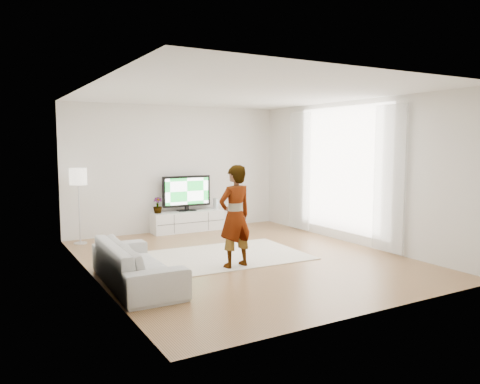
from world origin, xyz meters
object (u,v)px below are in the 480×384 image
television (187,192)px  player (235,216)px  sofa (137,263)px  floor_lamp (78,180)px  rug (228,255)px  media_console (187,221)px

television → player: 3.29m
television → sofa: (-2.21, -3.36, -0.58)m
sofa → floor_lamp: 3.32m
player → rug: bearing=-117.4°
media_console → rug: media_console is taller
rug → player: 1.12m
television → player: (-0.56, -3.24, -0.06)m
television → sofa: size_ratio=0.54×
player → sofa: player is taller
player → television: bearing=-108.1°
media_console → television: television is taller
media_console → player: bearing=-99.9°
television → floor_lamp: bearing=-175.6°
television → rug: size_ratio=0.43×
sofa → floor_lamp: bearing=4.2°
media_console → sofa: sofa is taller
player → sofa: bearing=-4.0°
media_console → floor_lamp: bearing=-176.2°
rug → player: bearing=-109.2°
media_console → floor_lamp: size_ratio=1.10×
sofa → rug: bearing=-64.5°
television → player: player is taller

